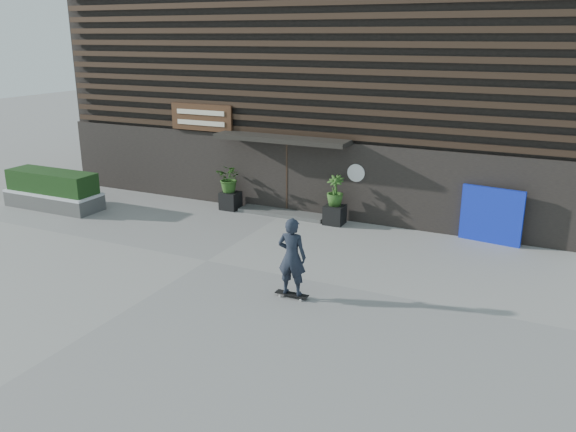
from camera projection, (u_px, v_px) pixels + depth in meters
The scene contains 12 objects.
ground at pixel (207, 261), 15.38m from camera, with size 80.00×80.00×0.00m, color gray.
entrance_step at pixel (283, 213), 19.33m from camera, with size 3.00×0.80×0.12m, color #4D4D4B.
planter_pot_left at pixel (231, 201), 19.86m from camera, with size 0.60×0.60×0.60m, color black.
bamboo_left at pixel (230, 178), 19.63m from camera, with size 0.86×0.75×0.96m, color #2D591E.
planter_pot_right at pixel (335, 215), 18.30m from camera, with size 0.60×0.60×0.60m, color black.
bamboo_right at pixel (335, 191), 18.07m from camera, with size 0.54×0.54×0.96m, color #2D591E.
raised_bed at pixel (54, 200), 20.06m from camera, with size 3.50×1.20×0.50m, color #4A4A47.
snow_layer at pixel (53, 192), 19.97m from camera, with size 3.50×1.20×0.08m, color white.
hedge at pixel (52, 181), 19.85m from camera, with size 3.30×1.00×0.70m, color #153312.
blue_tarp at pixel (491, 215), 16.51m from camera, with size 1.73×0.12×1.62m, color #0D20B2.
building at pixel (343, 81), 22.78m from camera, with size 18.00×11.00×8.00m.
skateboarder at pixel (292, 257), 12.94m from camera, with size 0.78×0.47×1.89m.
Camera 1 is at (8.10, -12.01, 5.71)m, focal length 36.34 mm.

